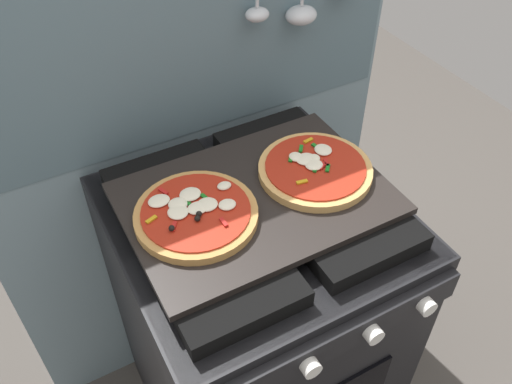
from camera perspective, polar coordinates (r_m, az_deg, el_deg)
The scene contains 5 objects.
kitchen_backsplash at distance 1.43m, azimuth -6.35°, elevation 4.03°, with size 1.10×0.09×1.55m.
stove at distance 1.48m, azimuth 0.03°, elevation -13.61°, with size 0.60×0.64×0.90m.
baking_tray at distance 1.12m, azimuth 0.00°, elevation -0.67°, with size 0.54×0.38×0.02m, color black.
pizza_left at distance 1.07m, azimuth -6.47°, elevation -2.10°, with size 0.25×0.25×0.03m.
pizza_right at distance 1.17m, azimuth 6.22°, elevation 2.46°, with size 0.25×0.25×0.03m.
Camera 1 is at (-0.39, -0.71, 1.69)m, focal length 37.93 mm.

